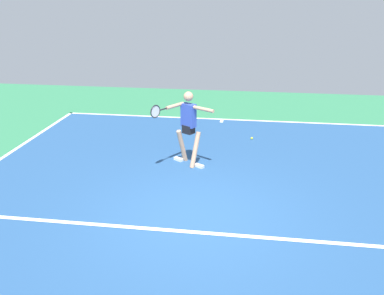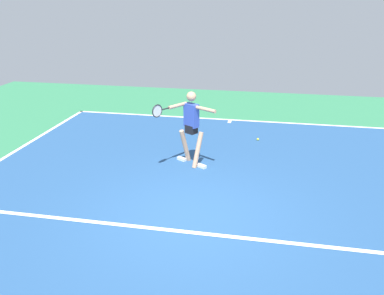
% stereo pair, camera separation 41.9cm
% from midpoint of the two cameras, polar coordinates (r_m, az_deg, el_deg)
% --- Properties ---
extents(ground_plane, '(21.23, 21.23, 0.00)m').
position_cam_midpoint_polar(ground_plane, '(7.76, -0.95, -9.57)').
color(ground_plane, '#2D754C').
extents(court_surface, '(10.55, 12.83, 0.00)m').
position_cam_midpoint_polar(court_surface, '(7.76, -0.96, -9.56)').
color(court_surface, navy).
rests_on(court_surface, ground_plane).
extents(court_line_baseline_near, '(10.55, 0.10, 0.01)m').
position_cam_midpoint_polar(court_line_baseline_near, '(13.60, 3.29, 3.91)').
color(court_line_baseline_near, white).
rests_on(court_line_baseline_near, ground_plane).
extents(court_line_service, '(7.91, 0.10, 0.01)m').
position_cam_midpoint_polar(court_line_service, '(7.32, -1.61, -11.57)').
color(court_line_service, white).
rests_on(court_line_service, ground_plane).
extents(court_line_centre_mark, '(0.10, 0.30, 0.01)m').
position_cam_midpoint_polar(court_line_centre_mark, '(13.41, 3.21, 3.66)').
color(court_line_centre_mark, white).
rests_on(court_line_centre_mark, ground_plane).
extents(tennis_player, '(1.34, 1.10, 1.80)m').
position_cam_midpoint_polar(tennis_player, '(9.66, -1.84, 3.31)').
color(tennis_player, tan).
rests_on(tennis_player, ground_plane).
extents(tennis_ball_near_player, '(0.07, 0.07, 0.07)m').
position_cam_midpoint_polar(tennis_ball_near_player, '(11.79, 7.23, 1.27)').
color(tennis_ball_near_player, yellow).
rests_on(tennis_ball_near_player, ground_plane).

